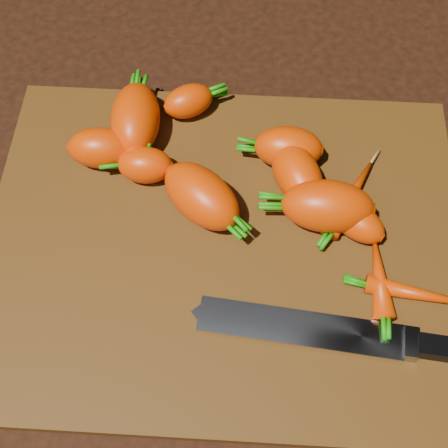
{
  "coord_description": "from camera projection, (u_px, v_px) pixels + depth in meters",
  "views": [
    {
      "loc": [
        0.02,
        -0.31,
        0.59
      ],
      "look_at": [
        0.0,
        0.01,
        0.03
      ],
      "focal_mm": 50.0,
      "sensor_mm": 36.0,
      "label": 1
    }
  ],
  "objects": [
    {
      "name": "carrot_5",
      "position": [
        188.0,
        101.0,
        0.72
      ],
      "size": [
        0.07,
        0.06,
        0.04
      ],
      "primitive_type": "ellipsoid",
      "rotation": [
        0.0,
        0.0,
        0.48
      ],
      "color": "#EE3C01",
      "rests_on": "cutting_board"
    },
    {
      "name": "carrot_3",
      "position": [
        297.0,
        174.0,
        0.66
      ],
      "size": [
        0.08,
        0.09,
        0.05
      ],
      "primitive_type": "ellipsoid",
      "rotation": [
        0.0,
        0.0,
        2.0
      ],
      "color": "#EE3C01",
      "rests_on": "cutting_board"
    },
    {
      "name": "carrot_6",
      "position": [
        357.0,
        222.0,
        0.64
      ],
      "size": [
        0.07,
        0.07,
        0.04
      ],
      "primitive_type": "ellipsoid",
      "rotation": [
        0.0,
        0.0,
        2.52
      ],
      "color": "#EE3C01",
      "rests_on": "cutting_board"
    },
    {
      "name": "carrot_7",
      "position": [
        350.0,
        197.0,
        0.66
      ],
      "size": [
        0.07,
        0.1,
        0.02
      ],
      "primitive_type": "ellipsoid",
      "rotation": [
        0.0,
        0.0,
        1.08
      ],
      "color": "#EE3C01",
      "rests_on": "cutting_board"
    },
    {
      "name": "carrot_4",
      "position": [
        288.0,
        148.0,
        0.68
      ],
      "size": [
        0.08,
        0.05,
        0.05
      ],
      "primitive_type": "ellipsoid",
      "rotation": [
        0.0,
        0.0,
        3.1
      ],
      "color": "#EE3C01",
      "rests_on": "cutting_board"
    },
    {
      "name": "knife",
      "position": [
        321.0,
        331.0,
        0.59
      ],
      "size": [
        0.32,
        0.06,
        0.02
      ],
      "rotation": [
        0.0,
        0.0,
        -0.1
      ],
      "color": "gray",
      "rests_on": "cutting_board"
    },
    {
      "name": "carrot_2",
      "position": [
        201.0,
        196.0,
        0.65
      ],
      "size": [
        0.11,
        0.1,
        0.06
      ],
      "primitive_type": "ellipsoid",
      "rotation": [
        0.0,
        0.0,
        -0.72
      ],
      "color": "#EE3C01",
      "rests_on": "cutting_board"
    },
    {
      "name": "carrot_9",
      "position": [
        379.0,
        277.0,
        0.62
      ],
      "size": [
        0.03,
        0.09,
        0.02
      ],
      "primitive_type": "ellipsoid",
      "rotation": [
        0.0,
        0.0,
        1.62
      ],
      "color": "#EE3C01",
      "rests_on": "cutting_board"
    },
    {
      "name": "carrot_10",
      "position": [
        135.0,
        119.0,
        0.7
      ],
      "size": [
        0.06,
        0.1,
        0.06
      ],
      "primitive_type": "ellipsoid",
      "rotation": [
        0.0,
        0.0,
        1.63
      ],
      "color": "#EE3C01",
      "rests_on": "cutting_board"
    },
    {
      "name": "carrot_1",
      "position": [
        145.0,
        165.0,
        0.67
      ],
      "size": [
        0.06,
        0.04,
        0.04
      ],
      "primitive_type": "ellipsoid",
      "rotation": [
        0.0,
        0.0,
        3.15
      ],
      "color": "#EE3C01",
      "rests_on": "cutting_board"
    },
    {
      "name": "carrot_0",
      "position": [
        100.0,
        148.0,
        0.68
      ],
      "size": [
        0.07,
        0.05,
        0.05
      ],
      "primitive_type": "ellipsoid",
      "rotation": [
        0.0,
        0.0,
        0.03
      ],
      "color": "#EE3C01",
      "rests_on": "cutting_board"
    },
    {
      "name": "ground",
      "position": [
        223.0,
        248.0,
        0.67
      ],
      "size": [
        2.0,
        2.0,
        0.01
      ],
      "primitive_type": "cube",
      "color": "black"
    },
    {
      "name": "cutting_board",
      "position": [
        223.0,
        243.0,
        0.66
      ],
      "size": [
        0.5,
        0.4,
        0.01
      ],
      "primitive_type": "cube",
      "color": "#4E2E0D",
      "rests_on": "ground"
    },
    {
      "name": "carrot_8",
      "position": [
        423.0,
        295.0,
        0.61
      ],
      "size": [
        0.11,
        0.04,
        0.02
      ],
      "primitive_type": "ellipsoid",
      "rotation": [
        0.0,
        0.0,
        -0.16
      ],
      "color": "#EE3C01",
      "rests_on": "cutting_board"
    },
    {
      "name": "carrot_11",
      "position": [
        327.0,
        206.0,
        0.64
      ],
      "size": [
        0.1,
        0.06,
        0.06
      ],
      "primitive_type": "ellipsoid",
      "rotation": [
        0.0,
        0.0,
        3.1
      ],
      "color": "#EE3C01",
      "rests_on": "cutting_board"
    }
  ]
}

